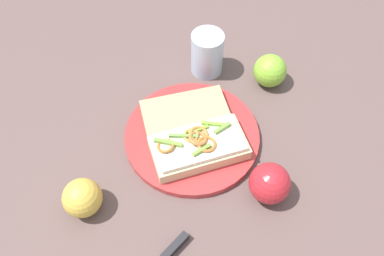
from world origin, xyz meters
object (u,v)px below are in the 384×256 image
bread_slice_side (186,114)px  apple_2 (270,71)px  apple_1 (82,198)px  knife (169,254)px  sandwich (199,146)px  drinking_glass (207,53)px  apple_0 (270,183)px  plate (192,136)px

bread_slice_side → apple_2: bearing=-163.3°
bread_slice_side → apple_2: 0.21m
apple_1 → knife: size_ratio=0.51×
sandwich → drinking_glass: bearing=-113.0°
apple_0 → apple_1: apple_0 is taller
plate → apple_1: bearing=1.9°
plate → apple_1: (0.24, 0.01, 0.03)m
sandwich → apple_2: 0.25m
drinking_glass → plate: bearing=44.1°
sandwich → bread_slice_side: bearing=-90.4°
bread_slice_side → apple_1: bearing=32.4°
bread_slice_side → apple_0: bearing=118.4°
bread_slice_side → apple_1: size_ratio=2.45×
apple_2 → knife: 0.44m
plate → knife: size_ratio=1.97×
sandwich → bread_slice_side: sandwich is taller
apple_1 → drinking_glass: 0.41m
bread_slice_side → drinking_glass: size_ratio=1.72×
sandwich → drinking_glass: drinking_glass is taller
apple_2 → plate: bearing=5.8°
sandwich → apple_1: 0.23m
apple_1 → plate: bearing=-178.1°
apple_2 → knife: apple_2 is taller
apple_1 → apple_0: bearing=148.7°
plate → apple_0: (-0.04, 0.18, 0.03)m
apple_2 → bread_slice_side: bearing=-4.9°
apple_1 → bread_slice_side: bearing=-169.2°
drinking_glass → bread_slice_side: bearing=36.7°
knife → drinking_glass: bearing=-147.3°
bread_slice_side → apple_0: apple_0 is taller
sandwich → apple_0: (-0.05, 0.14, 0.00)m
apple_2 → sandwich: bearing=14.8°
apple_0 → plate: bearing=-77.5°
sandwich → drinking_glass: 0.23m
drinking_glass → apple_0: bearing=72.6°
plate → knife: 0.24m
apple_2 → knife: (0.39, 0.19, -0.03)m
bread_slice_side → knife: (0.18, 0.21, -0.02)m
drinking_glass → knife: 0.43m
apple_0 → apple_1: bearing=-31.3°
bread_slice_side → drinking_glass: (-0.12, -0.09, 0.02)m
bread_slice_side → knife: bearing=70.3°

